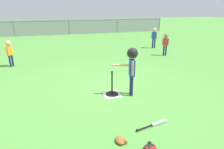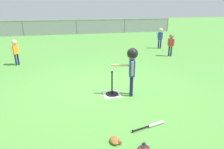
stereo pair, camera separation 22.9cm
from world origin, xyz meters
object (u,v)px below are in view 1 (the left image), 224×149
batting_tee (112,91)px  glove_outfield_drop (150,147)px  fielder_near_left (9,50)px  spare_bat_silver (156,124)px  glove_tossed_aside (121,140)px  fielder_deep_center (166,42)px  fielder_deep_left (154,35)px  batter_child (132,62)px  baseball_on_tee (112,70)px

batting_tee → glove_outfield_drop: bearing=-89.9°
fielder_near_left → glove_outfield_drop: size_ratio=3.83×
spare_bat_silver → glove_outfield_drop: (-0.43, -0.58, 0.01)m
batting_tee → fielder_near_left: size_ratio=0.64×
fielder_near_left → spare_bat_silver: size_ratio=1.42×
glove_tossed_aside → fielder_deep_center: bearing=53.0°
spare_bat_silver → glove_tossed_aside: bearing=-161.0°
batting_tee → glove_outfield_drop: size_ratio=2.46×
fielder_deep_left → spare_bat_silver: fielder_deep_left is taller
spare_bat_silver → glove_tossed_aside: 0.86m
fielder_deep_left → glove_tossed_aside: fielder_deep_left is taller
glove_tossed_aside → glove_outfield_drop: size_ratio=0.86×
batter_child → glove_outfield_drop: size_ratio=4.77×
spare_bat_silver → batting_tee: bearing=105.5°
fielder_deep_left → glove_outfield_drop: fielder_deep_left is taller
batter_child → glove_tossed_aside: size_ratio=5.53×
fielder_near_left → fielder_deep_left: bearing=13.2°
fielder_deep_center → glove_outfield_drop: fielder_deep_center is taller
glove_outfield_drop → baseball_on_tee: bearing=90.1°
baseball_on_tee → batter_child: 0.53m
spare_bat_silver → glove_tossed_aside: (-0.82, -0.28, 0.01)m
batter_child → fielder_deep_center: size_ratio=1.23×
batter_child → glove_tossed_aside: 2.07m
batter_child → fielder_deep_left: size_ratio=1.14×
baseball_on_tee → spare_bat_silver: 1.73m
batting_tee → fielder_near_left: fielder_near_left is taller
fielder_deep_center → glove_outfield_drop: 6.54m
baseball_on_tee → fielder_deep_center: fielder_deep_center is taller
batting_tee → spare_bat_silver: size_ratio=0.91×
spare_bat_silver → glove_tossed_aside: glove_tossed_aside is taller
batter_child → fielder_deep_center: (3.05, 3.49, -0.23)m
fielder_deep_center → fielder_deep_left: fielder_deep_left is taller
fielder_deep_left → glove_tossed_aside: bearing=-121.6°
batter_child → spare_bat_silver: batter_child is taller
fielder_deep_center → spare_bat_silver: (-3.09, -4.91, -0.61)m
spare_bat_silver → glove_outfield_drop: 0.72m
batting_tee → spare_bat_silver: batting_tee is taller
fielder_deep_center → fielder_near_left: bearing=179.2°
baseball_on_tee → batter_child: size_ratio=0.06×
fielder_deep_left → glove_outfield_drop: size_ratio=4.20×
batting_tee → spare_bat_silver: 1.61m
fielder_deep_center → fielder_near_left: 6.47m
spare_bat_silver → glove_tossed_aside: size_ratio=3.14×
baseball_on_tee → glove_outfield_drop: bearing=-89.9°
baseball_on_tee → batter_child: (0.46, -0.14, 0.21)m
batter_child → fielder_deep_left: 6.17m
glove_tossed_aside → spare_bat_silver: bearing=19.0°
batter_child → spare_bat_silver: size_ratio=1.76×
fielder_near_left → glove_tossed_aside: fielder_near_left is taller
glove_tossed_aside → batting_tee: bearing=78.1°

